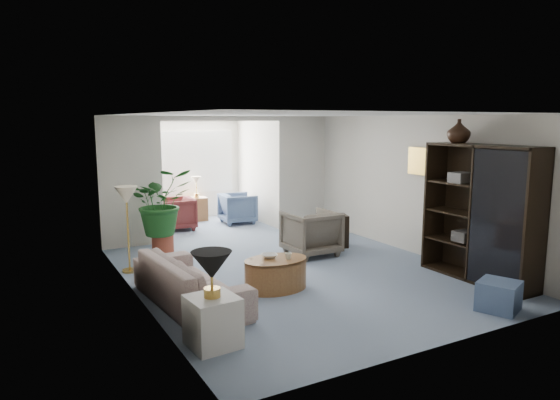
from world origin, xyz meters
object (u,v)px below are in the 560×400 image
coffee_cup (288,256)px  sunroom_chair_maroon (176,214)px  end_table (213,321)px  sunroom_table (197,209)px  plant_pot (163,243)px  sofa (190,281)px  side_table_dark (333,231)px  entertainment_cabinet (481,213)px  ottoman (499,296)px  sunroom_chair_blue (238,208)px  coffee_bowl (269,256)px  framed_picture (421,161)px  floor_lamp (126,195)px  cabinet_urn (459,131)px  table_lamp (212,265)px  coffee_table (276,274)px  wingback_chair (311,233)px

coffee_cup → sunroom_chair_maroon: (-0.19, 4.70, -0.14)m
end_table → sunroom_table: size_ratio=0.97×
plant_pot → sofa: bearing=-98.7°
side_table_dark → entertainment_cabinet: size_ratio=0.30×
ottoman → sunroom_table: sunroom_table is taller
sofa → sunroom_table: (1.98, 5.30, -0.03)m
entertainment_cabinet → sunroom_chair_blue: bearing=104.3°
coffee_bowl → side_table_dark: 2.71m
framed_picture → coffee_bowl: size_ratio=2.19×
ottoman → floor_lamp: bearing=133.7°
coffee_cup → sunroom_chair_maroon: sunroom_chair_maroon is taller
cabinet_urn → sunroom_table: 6.63m
coffee_bowl → plant_pot: size_ratio=0.57×
plant_pot → sunroom_chair_blue: 2.88m
table_lamp → side_table_dark: bearing=39.3°
table_lamp → floor_lamp: floor_lamp is taller
coffee_table → cabinet_urn: cabinet_urn is taller
sofa → floor_lamp: size_ratio=5.96×
sunroom_chair_blue → wingback_chair: bearing=-175.4°
coffee_table → coffee_cup: (0.15, -0.10, 0.27)m
wingback_chair → ottoman: (0.67, -3.46, -0.21)m
floor_lamp → entertainment_cabinet: (4.57, -2.97, -0.22)m
coffee_cup → sunroom_chair_maroon: 4.70m
floor_lamp → ottoman: floor_lamp is taller
coffee_cup → side_table_dark: (2.01, 1.77, -0.19)m
coffee_cup → coffee_table: bearing=146.3°
sofa → cabinet_urn: bearing=-103.5°
plant_pot → sunroom_table: 2.93m
coffee_table → plant_pot: bearing=106.3°
wingback_chair → sunroom_chair_blue: (0.00, 3.23, -0.05)m
ottoman → sunroom_chair_maroon: bearing=108.0°
coffee_bowl → sunroom_table: size_ratio=0.40×
sofa → wingback_chair: wingback_chair is taller
table_lamp → floor_lamp: 3.20m
wingback_chair → sunroom_table: (-0.75, 3.98, -0.12)m
table_lamp → cabinet_urn: bearing=9.2°
table_lamp → plant_pot: table_lamp is taller
ottoman → sunroom_chair_blue: size_ratio=0.61×
sunroom_chair_maroon → sunroom_table: 1.06m
ottoman → coffee_cup: bearing=134.8°
side_table_dark → plant_pot: 3.23m
floor_lamp → wingback_chair: (3.12, -0.51, -0.85)m
table_lamp → sunroom_chair_blue: (2.93, 5.90, -0.55)m
framed_picture → sunroom_chair_blue: size_ratio=0.64×
end_table → wingback_chair: size_ratio=0.62×
cabinet_urn → ottoman: bearing=-117.6°
framed_picture → sunroom_chair_blue: 4.71m
wingback_chair → sunroom_table: wingback_chair is taller
table_lamp → framed_picture: bearing=20.3°
cabinet_urn → wingback_chair: bearing=126.5°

